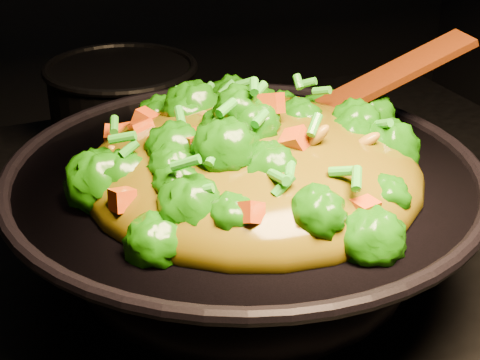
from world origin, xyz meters
name	(u,v)px	position (x,y,z in m)	size (l,w,h in m)	color
wok	(244,227)	(0.03, -0.09, 0.97)	(0.47, 0.47, 0.13)	black
stir_fry	(253,125)	(0.03, -0.10, 1.09)	(0.33, 0.33, 0.11)	#186407
spatula	(348,97)	(0.16, -0.06, 1.08)	(0.29, 0.04, 0.01)	#3D1A06
back_pot	(123,103)	(0.01, 0.32, 0.96)	(0.21, 0.21, 0.12)	black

